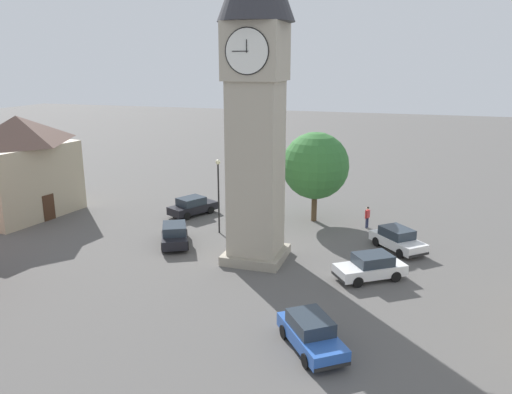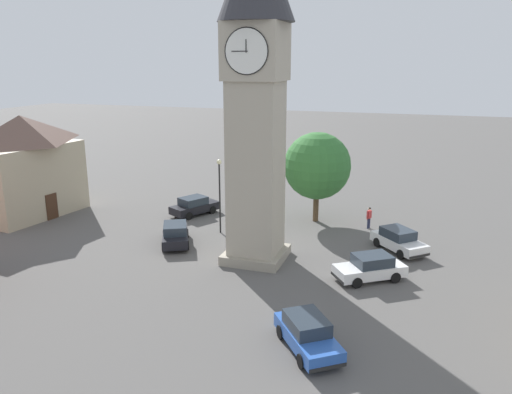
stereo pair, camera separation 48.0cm
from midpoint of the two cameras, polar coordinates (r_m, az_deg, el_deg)
The scene contains 11 objects.
ground_plane at distance 32.71m, azimuth -0.42°, elevation -7.07°, with size 200.00×200.00×0.00m, color #565451.
clock_tower at distance 30.28m, azimuth -0.47°, elevation 14.62°, with size 4.51×4.51×20.70m.
car_blue_kerb at distance 41.97m, azimuth -7.58°, elevation -1.04°, with size 3.42×4.44×1.53m.
car_silver_kerb at distance 35.39m, azimuth -9.65°, elevation -4.22°, with size 3.37×4.45×1.53m.
car_red_corner at distance 35.21m, azimuth 15.46°, elevation -4.67°, with size 4.03×4.18×1.53m.
car_white_side at distance 23.04m, azimuth 5.68°, elevation -15.18°, with size 3.80×4.32×1.53m.
car_black_far at distance 30.27m, azimuth 12.50°, elevation -7.78°, with size 4.35×3.75×1.53m.
pedestrian at distance 39.21m, azimuth 12.24°, elevation -2.05°, with size 0.37×0.50×1.69m.
tree at distance 39.43m, azimuth 6.44°, elevation 3.56°, with size 5.26×5.26×7.15m.
building_corner_back at distance 44.91m, azimuth -25.44°, elevation 3.22°, with size 6.72×9.31×8.27m.
lamp_post at distance 36.62m, azimuth -4.68°, elevation 1.36°, with size 0.36×0.36×5.57m.
Camera 1 is at (-9.12, 28.88, 12.38)m, focal length 35.09 mm.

